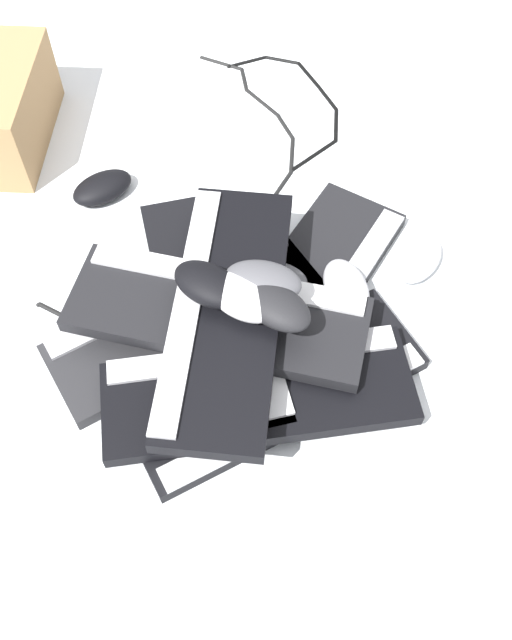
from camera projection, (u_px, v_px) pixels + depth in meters
ground_plane at (226, 330)px, 1.12m from camera, size 3.20×3.20×0.00m
keyboard_0 at (188, 320)px, 1.11m from camera, size 0.44×0.39×0.03m
keyboard_1 at (278, 389)px, 1.05m from camera, size 0.45×0.38×0.03m
keyboard_2 at (307, 292)px, 1.14m from camera, size 0.32×0.46×0.03m
keyboard_3 at (213, 307)px, 1.09m from camera, size 0.29×0.46×0.03m
keyboard_4 at (258, 392)px, 1.01m from camera, size 0.46×0.26×0.03m
keyboard_5 at (218, 312)px, 1.05m from camera, size 0.45×0.20×0.03m
keyboard_6 at (225, 310)px, 1.01m from camera, size 0.15×0.44×0.03m
mouse_0 at (102, 188)px, 1.26m from camera, size 0.13×0.12×0.04m
mouse_1 at (346, 288)px, 1.10m from camera, size 0.10×0.13×0.04m
mouse_2 at (273, 279)px, 1.11m from camera, size 0.12×0.08×0.04m
mouse_3 at (275, 306)px, 0.97m from camera, size 0.13×0.11×0.04m
mouse_4 at (242, 297)px, 0.98m from camera, size 0.13×0.11×0.04m
mouse_5 at (418, 258)px, 1.17m from camera, size 0.11×0.13×0.04m
mouse_6 at (209, 285)px, 0.99m from camera, size 0.13×0.11×0.04m
mouse_7 at (263, 283)px, 0.99m from camera, size 0.12×0.08×0.04m
cable_0 at (302, 98)px, 1.41m from camera, size 0.24×0.33×0.01m
cable_1 at (219, 186)px, 1.28m from camera, size 0.39×0.68×0.01m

